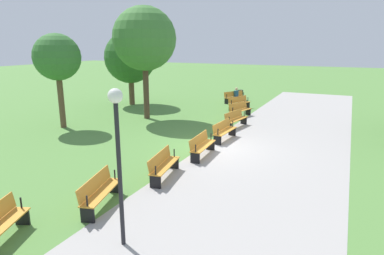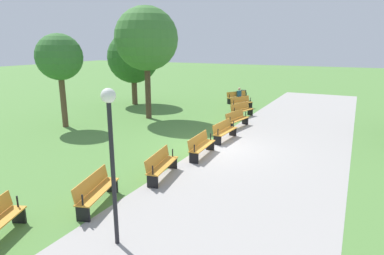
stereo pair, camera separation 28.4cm
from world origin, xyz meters
name	(u,v)px [view 1 (the left image)]	position (x,y,z in m)	size (l,w,h in m)	color
ground_plane	(216,148)	(0.00, 0.00, 0.00)	(120.00, 120.00, 0.00)	#54843D
path_paving	(270,155)	(0.00, 2.45, 0.00)	(38.60, 6.06, 0.01)	#A39E99
bench_0	(234,97)	(-11.53, -2.94, 0.48)	(1.93, 1.33, 0.89)	orange
bench_1	(239,102)	(-9.11, -1.82, 0.48)	(1.98, 1.16, 0.89)	orange
bench_2	(240,110)	(-6.59, -0.97, 0.48)	(1.99, 0.98, 0.89)	orange
bench_3	(235,119)	(-3.98, -0.39, 0.48)	(1.99, 0.78, 0.89)	orange
bench_4	(224,130)	(-1.33, -0.11, 0.48)	(1.96, 0.58, 0.89)	orange
bench_5	(202,145)	(1.33, -0.11, 0.48)	(1.96, 0.58, 0.89)	orange
bench_6	(163,164)	(3.98, -0.39, 0.48)	(1.99, 0.78, 0.89)	orange
bench_7	(99,191)	(6.59, -0.97, 0.48)	(1.99, 0.98, 0.89)	orange
person_seated	(237,95)	(-11.57, -2.75, 0.64)	(0.51, 0.60, 1.20)	navy
tree_0	(144,39)	(-3.81, -6.10, 4.79)	(3.77, 3.77, 6.70)	#4C3828
tree_1	(130,58)	(-7.45, -9.79, 3.51)	(3.80, 3.80, 5.43)	brown
tree_2	(57,58)	(0.13, -9.04, 3.79)	(2.48, 2.48, 5.08)	brown
lamp_post	(118,138)	(7.83, 0.76, 2.56)	(0.32, 0.32, 3.64)	black
trash_bin	(240,95)	(-13.12, -2.96, 0.41)	(0.46, 0.46, 0.81)	black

